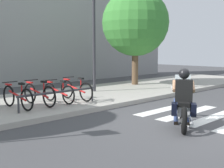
{
  "coord_description": "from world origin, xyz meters",
  "views": [
    {
      "loc": [
        -6.48,
        -3.67,
        1.87
      ],
      "look_at": [
        -0.17,
        2.78,
        0.8
      ],
      "focal_mm": 46.61,
      "sensor_mm": 36.0,
      "label": 1
    }
  ],
  "objects_px": {
    "street_lamp": "(94,34)",
    "rider": "(184,93)",
    "bicycle_3": "(76,90)",
    "bicycle_0": "(17,97)",
    "bicycle_2": "(59,92)",
    "bike_rack": "(59,93)",
    "tree_near_rack": "(135,23)",
    "bicycle_1": "(39,94)",
    "motorcycle": "(183,108)"
  },
  "relations": [
    {
      "from": "rider",
      "to": "tree_near_rack",
      "type": "distance_m",
      "value": 7.8
    },
    {
      "from": "bicycle_1",
      "to": "bike_rack",
      "type": "height_order",
      "value": "bicycle_1"
    },
    {
      "from": "bicycle_0",
      "to": "bicycle_1",
      "type": "height_order",
      "value": "bicycle_1"
    },
    {
      "from": "motorcycle",
      "to": "bicycle_3",
      "type": "relative_size",
      "value": 1.1
    },
    {
      "from": "rider",
      "to": "street_lamp",
      "type": "bearing_deg",
      "value": 71.78
    },
    {
      "from": "bicycle_0",
      "to": "street_lamp",
      "type": "bearing_deg",
      "value": 16.58
    },
    {
      "from": "bicycle_1",
      "to": "bicycle_2",
      "type": "height_order",
      "value": "bicycle_1"
    },
    {
      "from": "motorcycle",
      "to": "bicycle_0",
      "type": "bearing_deg",
      "value": 119.39
    },
    {
      "from": "bike_rack",
      "to": "rider",
      "type": "bearing_deg",
      "value": -71.88
    },
    {
      "from": "rider",
      "to": "bike_rack",
      "type": "height_order",
      "value": "rider"
    },
    {
      "from": "street_lamp",
      "to": "rider",
      "type": "bearing_deg",
      "value": -108.22
    },
    {
      "from": "rider",
      "to": "bicycle_3",
      "type": "bearing_deg",
      "value": 91.46
    },
    {
      "from": "bicycle_0",
      "to": "bike_rack",
      "type": "relative_size",
      "value": 0.61
    },
    {
      "from": "motorcycle",
      "to": "bicycle_0",
      "type": "xyz_separation_m",
      "value": [
        -2.3,
        4.09,
        0.05
      ]
    },
    {
      "from": "bicycle_3",
      "to": "bike_rack",
      "type": "relative_size",
      "value": 0.6
    },
    {
      "from": "bicycle_3",
      "to": "street_lamp",
      "type": "height_order",
      "value": "street_lamp"
    },
    {
      "from": "motorcycle",
      "to": "bicycle_2",
      "type": "height_order",
      "value": "motorcycle"
    },
    {
      "from": "bicycle_0",
      "to": "bike_rack",
      "type": "bearing_deg",
      "value": -27.46
    },
    {
      "from": "bicycle_0",
      "to": "motorcycle",
      "type": "bearing_deg",
      "value": -60.61
    },
    {
      "from": "street_lamp",
      "to": "bicycle_3",
      "type": "bearing_deg",
      "value": -147.39
    },
    {
      "from": "bicycle_2",
      "to": "bicycle_0",
      "type": "bearing_deg",
      "value": -179.98
    },
    {
      "from": "street_lamp",
      "to": "tree_near_rack",
      "type": "height_order",
      "value": "tree_near_rack"
    },
    {
      "from": "street_lamp",
      "to": "bicycle_0",
      "type": "bearing_deg",
      "value": -163.42
    },
    {
      "from": "bicycle_0",
      "to": "bicycle_3",
      "type": "xyz_separation_m",
      "value": [
        2.13,
        -0.0,
        0.0
      ]
    },
    {
      "from": "rider",
      "to": "bicycle_2",
      "type": "bearing_deg",
      "value": 101.17
    },
    {
      "from": "bicycle_2",
      "to": "bike_rack",
      "type": "bearing_deg",
      "value": -122.62
    },
    {
      "from": "rider",
      "to": "bicycle_3",
      "type": "relative_size",
      "value": 0.87
    },
    {
      "from": "rider",
      "to": "street_lamp",
      "type": "relative_size",
      "value": 0.35
    },
    {
      "from": "bicycle_3",
      "to": "street_lamp",
      "type": "xyz_separation_m",
      "value": [
        1.85,
        1.19,
        2.01
      ]
    },
    {
      "from": "bicycle_1",
      "to": "street_lamp",
      "type": "xyz_separation_m",
      "value": [
        3.28,
        1.19,
        2.01
      ]
    },
    {
      "from": "bicycle_1",
      "to": "tree_near_rack",
      "type": "xyz_separation_m",
      "value": [
        6.28,
        1.59,
        2.66
      ]
    },
    {
      "from": "bicycle_1",
      "to": "bicycle_3",
      "type": "distance_m",
      "value": 1.42
    },
    {
      "from": "bicycle_0",
      "to": "street_lamp",
      "type": "distance_m",
      "value": 4.62
    },
    {
      "from": "bicycle_2",
      "to": "bicycle_3",
      "type": "xyz_separation_m",
      "value": [
        0.71,
        -0.0,
        0.02
      ]
    },
    {
      "from": "rider",
      "to": "bicycle_1",
      "type": "xyz_separation_m",
      "value": [
        -1.53,
        4.13,
        -0.31
      ]
    },
    {
      "from": "tree_near_rack",
      "to": "motorcycle",
      "type": "bearing_deg",
      "value": -129.57
    },
    {
      "from": "bicycle_3",
      "to": "bicycle_2",
      "type": "bearing_deg",
      "value": 179.94
    },
    {
      "from": "rider",
      "to": "bicycle_3",
      "type": "xyz_separation_m",
      "value": [
        -0.1,
        4.13,
        -0.31
      ]
    },
    {
      "from": "rider",
      "to": "bicycle_0",
      "type": "distance_m",
      "value": 4.71
    },
    {
      "from": "motorcycle",
      "to": "rider",
      "type": "bearing_deg",
      "value": -148.48
    },
    {
      "from": "bicycle_1",
      "to": "tree_near_rack",
      "type": "distance_m",
      "value": 7.0
    },
    {
      "from": "bicycle_3",
      "to": "tree_near_rack",
      "type": "bearing_deg",
      "value": 18.07
    },
    {
      "from": "street_lamp",
      "to": "motorcycle",
      "type": "bearing_deg",
      "value": -107.69
    },
    {
      "from": "bike_rack",
      "to": "street_lamp",
      "type": "bearing_deg",
      "value": 30.8
    },
    {
      "from": "bicycle_2",
      "to": "tree_near_rack",
      "type": "relative_size",
      "value": 0.33
    },
    {
      "from": "motorcycle",
      "to": "street_lamp",
      "type": "height_order",
      "value": "street_lamp"
    },
    {
      "from": "motorcycle",
      "to": "street_lamp",
      "type": "distance_m",
      "value": 5.91
    },
    {
      "from": "street_lamp",
      "to": "tree_near_rack",
      "type": "distance_m",
      "value": 3.1
    },
    {
      "from": "bicycle_3",
      "to": "bicycle_0",
      "type": "bearing_deg",
      "value": 180.0
    },
    {
      "from": "motorcycle",
      "to": "bicycle_3",
      "type": "distance_m",
      "value": 4.09
    }
  ]
}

